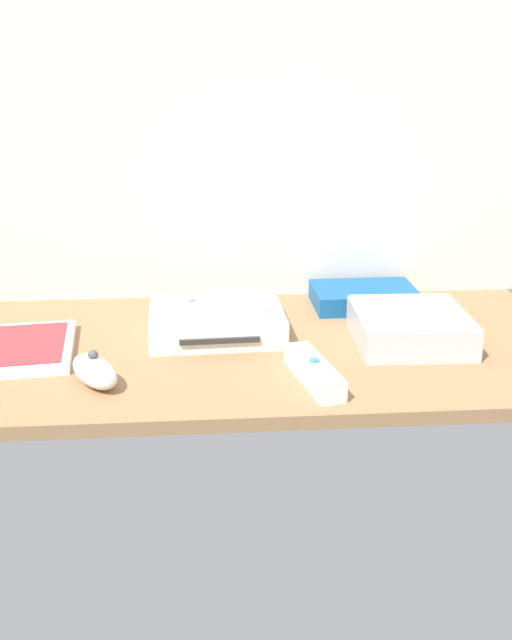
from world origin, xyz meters
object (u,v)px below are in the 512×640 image
at_px(game_case, 27,348).
at_px(remote_wand, 314,372).
at_px(remote_nunchuk, 94,371).
at_px(remote_classic_pad, 213,304).
at_px(game_console, 216,322).
at_px(network_router, 364,297).
at_px(mini_computer, 410,327).

height_order(game_case, remote_wand, remote_wand).
xyz_separation_m(remote_nunchuk, remote_classic_pad, (0.17, 0.17, 0.03)).
distance_m(game_console, remote_classic_pad, 0.03).
bearing_deg(game_console, network_router, 21.89).
xyz_separation_m(game_case, remote_classic_pad, (0.28, 0.04, 0.05)).
relative_size(remote_wand, remote_classic_pad, 0.97).
xyz_separation_m(mini_computer, game_case, (-0.59, 0.00, -0.02)).
distance_m(game_console, remote_nunchuk, 0.24).
relative_size(mini_computer, game_case, 0.86).
height_order(network_router, remote_wand, same).
distance_m(mini_computer, game_case, 0.59).
bearing_deg(remote_wand, remote_classic_pad, 114.13).
xyz_separation_m(game_case, network_router, (0.55, 0.17, 0.01)).
bearing_deg(network_router, remote_wand, -114.90).
bearing_deg(mini_computer, game_case, 179.53).
height_order(game_console, game_case, game_console).
relative_size(mini_computer, remote_nunchuk, 1.62).
distance_m(network_router, remote_wand, 0.34).
bearing_deg(remote_wand, network_router, 53.43).
bearing_deg(remote_classic_pad, game_console, 52.09).
distance_m(remote_wand, remote_nunchuk, 0.30).
height_order(game_case, remote_classic_pad, remote_classic_pad).
distance_m(remote_nunchuk, remote_classic_pad, 0.24).
xyz_separation_m(game_console, network_router, (0.27, 0.12, -0.00)).
bearing_deg(remote_classic_pad, remote_wand, -65.20).
xyz_separation_m(remote_wand, remote_nunchuk, (-0.30, 0.01, 0.01)).
height_order(remote_nunchuk, remote_classic_pad, remote_classic_pad).
relative_size(mini_computer, remote_wand, 1.15).
bearing_deg(game_case, remote_classic_pad, 2.90).
distance_m(network_router, remote_nunchuk, 0.52).
xyz_separation_m(game_console, game_case, (-0.29, -0.05, -0.01)).
xyz_separation_m(remote_wand, remote_classic_pad, (-0.13, 0.18, 0.04)).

